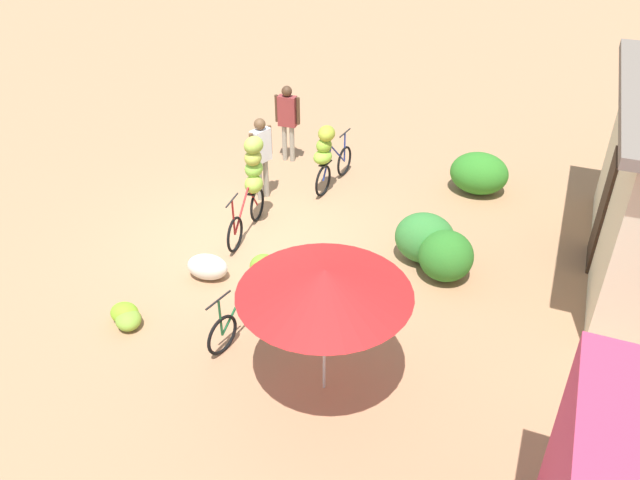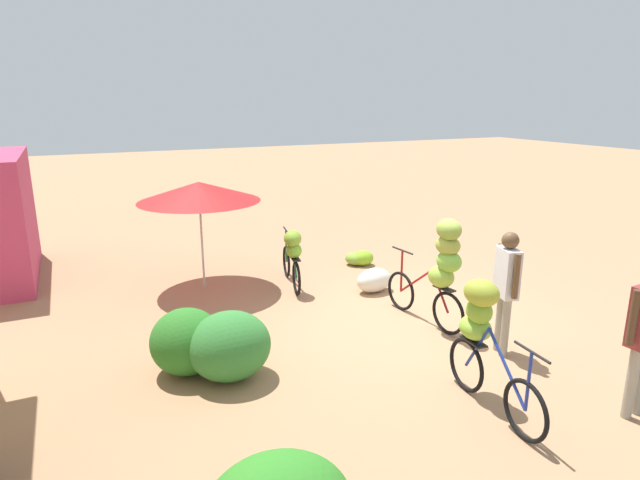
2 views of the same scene
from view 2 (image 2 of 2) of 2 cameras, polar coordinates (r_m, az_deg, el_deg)
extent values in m
plane|color=#A97A56|center=(8.65, 10.09, -8.63)|extent=(60.00, 60.00, 0.00)
ellipsoid|color=#347E35|center=(6.86, -9.62, -11.09)|extent=(0.91, 1.04, 0.88)
ellipsoid|color=#2D7525|center=(7.12, -14.07, -10.46)|extent=(0.92, 0.91, 0.85)
cylinder|color=beige|center=(9.99, -12.51, 0.26)|extent=(0.04, 0.04, 1.90)
cone|color=red|center=(9.81, -12.79, 5.07)|extent=(2.19, 2.19, 0.35)
torus|color=black|center=(6.12, 21.06, -16.61)|extent=(0.66, 0.11, 0.66)
torus|color=black|center=(6.80, 15.33, -12.74)|extent=(0.66, 0.11, 0.66)
cylinder|color=navy|center=(6.54, 16.43, -10.94)|extent=(0.39, 0.07, 0.65)
cylinder|color=navy|center=(6.18, 19.29, -12.76)|extent=(0.69, 0.10, 0.65)
cylinder|color=black|center=(5.81, 21.68, -11.05)|extent=(0.50, 0.07, 0.03)
cylinder|color=navy|center=(5.96, 21.36, -13.90)|extent=(0.04, 0.04, 0.66)
cube|color=black|center=(6.57, 16.06, -10.33)|extent=(0.37, 0.17, 0.02)
ellipsoid|color=#8CBD3A|center=(6.56, 16.24, -8.97)|extent=(0.50, 0.43, 0.27)
ellipsoid|color=#82B132|center=(6.44, 16.62, -7.26)|extent=(0.42, 0.38, 0.30)
ellipsoid|color=#98A830|center=(6.30, 16.85, -5.42)|extent=(0.48, 0.41, 0.31)
torus|color=black|center=(8.98, 8.62, -5.40)|extent=(0.66, 0.11, 0.65)
torus|color=black|center=(8.23, 13.51, -7.60)|extent=(0.66, 0.11, 0.65)
cylinder|color=maroon|center=(8.25, 12.70, -5.37)|extent=(0.42, 0.08, 0.59)
cylinder|color=maroon|center=(8.63, 10.20, -4.32)|extent=(0.74, 0.11, 0.59)
cylinder|color=black|center=(8.76, 8.80, -1.11)|extent=(0.50, 0.08, 0.03)
cylinder|color=maroon|center=(8.87, 8.71, -3.28)|extent=(0.04, 0.04, 0.70)
cube|color=black|center=(8.17, 13.12, -5.05)|extent=(0.37, 0.18, 0.02)
ellipsoid|color=#91B63E|center=(8.13, 12.80, -3.81)|extent=(0.48, 0.41, 0.33)
ellipsoid|color=#7DBA3E|center=(8.00, 13.60, -2.24)|extent=(0.44, 0.36, 0.32)
ellipsoid|color=#97A23C|center=(7.95, 13.49, -0.56)|extent=(0.45, 0.39, 0.28)
ellipsoid|color=olive|center=(7.86, 13.60, 1.09)|extent=(0.43, 0.35, 0.31)
torus|color=black|center=(10.51, -3.60, -2.31)|extent=(0.61, 0.17, 0.62)
torus|color=black|center=(9.55, -2.52, -4.10)|extent=(0.61, 0.17, 0.62)
cylinder|color=#19592D|center=(9.63, -2.75, -2.13)|extent=(0.39, 0.12, 0.60)
cylinder|color=#19592D|center=(10.11, -3.30, -1.29)|extent=(0.69, 0.18, 0.61)
cylinder|color=black|center=(10.34, -3.66, 1.07)|extent=(0.50, 0.13, 0.03)
cylinder|color=#19592D|center=(10.42, -3.63, -0.63)|extent=(0.04, 0.04, 0.64)
cube|color=black|center=(9.54, -2.67, -1.99)|extent=(0.38, 0.21, 0.02)
ellipsoid|color=#74AB30|center=(9.52, -2.81, -1.11)|extent=(0.39, 0.33, 0.27)
ellipsoid|color=olive|center=(9.44, -2.94, 0.17)|extent=(0.48, 0.44, 0.29)
ellipsoid|color=#80B926|center=(11.26, 4.64, -1.93)|extent=(0.39, 0.45, 0.32)
ellipsoid|color=#7CA735|center=(11.28, 3.84, -2.01)|extent=(0.60, 0.59, 0.27)
ellipsoid|color=silver|center=(9.76, 5.78, -4.29)|extent=(0.53, 0.75, 0.44)
cylinder|color=gray|center=(6.91, 30.27, -13.01)|extent=(0.11, 0.11, 0.85)
cylinder|color=#4C3321|center=(6.47, 30.46, -7.16)|extent=(0.08, 0.08, 0.61)
cylinder|color=gray|center=(7.89, 18.61, -8.29)|extent=(0.11, 0.11, 0.84)
cylinder|color=gray|center=(7.74, 19.17, -8.79)|extent=(0.11, 0.11, 0.84)
cube|color=silver|center=(7.56, 19.36, -3.30)|extent=(0.44, 0.32, 0.66)
cylinder|color=brown|center=(7.76, 18.60, -2.50)|extent=(0.08, 0.08, 0.60)
cylinder|color=brown|center=(7.34, 20.22, -3.66)|extent=(0.08, 0.08, 0.60)
sphere|color=brown|center=(7.44, 19.66, -0.04)|extent=(0.23, 0.23, 0.23)
camera|label=1|loc=(15.32, -27.93, 24.41)|focal=35.13mm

